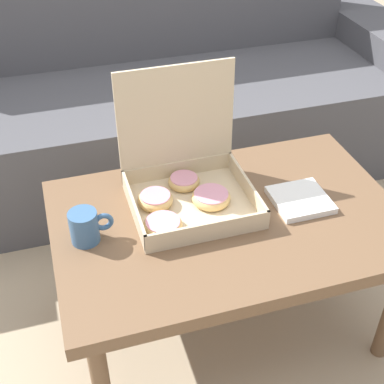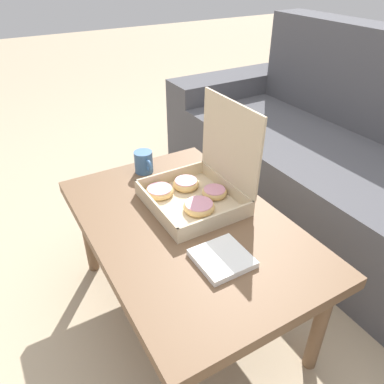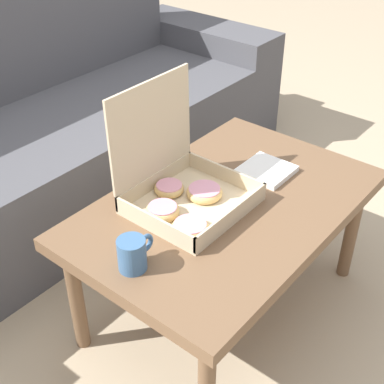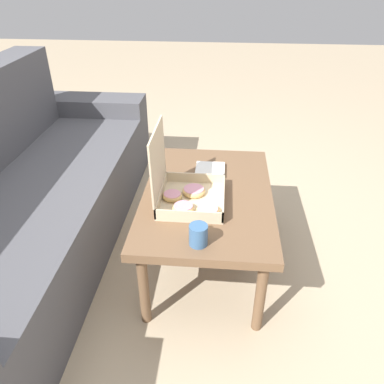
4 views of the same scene
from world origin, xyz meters
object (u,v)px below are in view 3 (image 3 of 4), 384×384
at_px(coffee_table, 227,215).
at_px(pastry_box, 179,187).
at_px(couch, 32,140).
at_px(coffee_mug, 133,254).

height_order(coffee_table, pastry_box, pastry_box).
bearing_deg(couch, coffee_mug, -111.51).
relative_size(coffee_table, coffee_mug, 8.39).
bearing_deg(coffee_mug, pastry_box, 17.05).
relative_size(couch, coffee_table, 2.52).
bearing_deg(coffee_mug, coffee_table, -2.63).
xyz_separation_m(couch, coffee_table, (0.00, -0.96, 0.08)).
distance_m(pastry_box, coffee_mug, 0.29).
bearing_deg(pastry_box, coffee_mug, -162.95).
bearing_deg(couch, coffee_table, -90.00).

